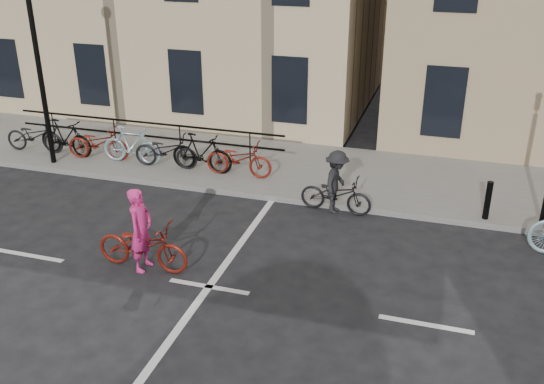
# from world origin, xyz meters

# --- Properties ---
(ground) EXTENTS (120.00, 120.00, 0.00)m
(ground) POSITION_xyz_m (0.00, 0.00, 0.00)
(ground) COLOR black
(ground) RESTS_ON ground
(sidewalk) EXTENTS (46.00, 4.00, 0.15)m
(sidewalk) POSITION_xyz_m (-4.00, 6.00, 0.07)
(sidewalk) COLOR slate
(sidewalk) RESTS_ON ground
(lamp_post) EXTENTS (0.36, 0.36, 5.28)m
(lamp_post) POSITION_xyz_m (-6.50, 4.40, 3.49)
(lamp_post) COLOR black
(lamp_post) RESTS_ON sidewalk
(bollard_east) EXTENTS (0.14, 0.14, 0.90)m
(bollard_east) POSITION_xyz_m (5.00, 4.25, 0.60)
(bollard_east) COLOR black
(bollard_east) RESTS_ON sidewalk
(parked_bikes) EXTENTS (8.30, 1.23, 1.05)m
(parked_bikes) POSITION_xyz_m (-4.35, 5.04, 0.64)
(parked_bikes) COLOR black
(parked_bikes) RESTS_ON sidewalk
(cyclist_pink) EXTENTS (1.92, 0.68, 1.71)m
(cyclist_pink) POSITION_xyz_m (-1.50, 0.27, 0.59)
(cyclist_pink) COLOR maroon
(cyclist_pink) RESTS_ON ground
(cyclist_dark) EXTENTS (1.75, 1.03, 1.52)m
(cyclist_dark) POSITION_xyz_m (1.62, 3.90, 0.60)
(cyclist_dark) COLOR black
(cyclist_dark) RESTS_ON ground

